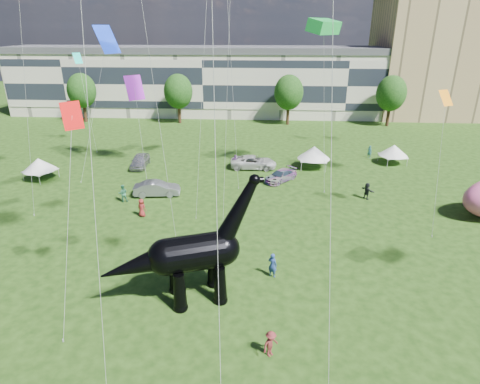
{
  "coord_description": "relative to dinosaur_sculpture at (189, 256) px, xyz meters",
  "views": [
    {
      "loc": [
        3.8,
        -20.36,
        16.8
      ],
      "look_at": [
        2.04,
        8.0,
        5.0
      ],
      "focal_mm": 30.0,
      "sensor_mm": 36.0,
      "label": 1
    }
  ],
  "objects": [
    {
      "name": "tree_far_left",
      "position": [
        -29.18,
        51.58,
        3.03
      ],
      "size": [
        5.2,
        5.2,
        9.44
      ],
      "color": "#382314",
      "rests_on": "ground"
    },
    {
      "name": "car_white",
      "position": [
        3.35,
        26.62,
        -2.46
      ],
      "size": [
        5.82,
        2.71,
        1.61
      ],
      "primitive_type": "imported",
      "rotation": [
        0.0,
        0.0,
        1.57
      ],
      "color": "silver",
      "rests_on": "ground"
    },
    {
      "name": "gazebo_left",
      "position": [
        -21.6,
        21.15,
        -1.46
      ],
      "size": [
        4.8,
        4.8,
        2.57
      ],
      "rotation": [
        0.0,
        0.0,
        -0.38
      ],
      "color": "silver",
      "rests_on": "ground"
    },
    {
      "name": "car_grey",
      "position": [
        -6.66,
        17.08,
        -2.47
      ],
      "size": [
        5.04,
        2.34,
        1.6
      ],
      "primitive_type": "imported",
      "rotation": [
        0.0,
        0.0,
        1.71
      ],
      "color": "gray",
      "rests_on": "ground"
    },
    {
      "name": "gazebo_near",
      "position": [
        10.95,
        27.31,
        -1.27
      ],
      "size": [
        4.43,
        4.43,
        2.84
      ],
      "rotation": [
        0.0,
        0.0,
        -0.09
      ],
      "color": "silver",
      "rests_on": "ground"
    },
    {
      "name": "car_silver",
      "position": [
        -11.23,
        26.25,
        -2.45
      ],
      "size": [
        2.23,
        4.9,
        1.63
      ],
      "primitive_type": "imported",
      "rotation": [
        0.0,
        0.0,
        0.06
      ],
      "color": "#B5B5BA",
      "rests_on": "ground"
    },
    {
      "name": "tree_far_right",
      "position": [
        26.82,
        51.58,
        3.03
      ],
      "size": [
        5.2,
        5.2,
        9.44
      ],
      "color": "#382314",
      "rests_on": "ground"
    },
    {
      "name": "gazebo_far",
      "position": [
        21.54,
        29.68,
        -1.48
      ],
      "size": [
        4.27,
        4.27,
        2.54
      ],
      "rotation": [
        0.0,
        0.0,
        0.2
      ],
      "color": "white",
      "rests_on": "ground"
    },
    {
      "name": "tree_mid_left",
      "position": [
        -11.18,
        51.58,
        3.03
      ],
      "size": [
        5.2,
        5.2,
        9.44
      ],
      "color": "#382314",
      "rests_on": "ground"
    },
    {
      "name": "apartment_block",
      "position": [
        40.82,
        63.58,
        7.73
      ],
      "size": [
        28.0,
        18.0,
        22.0
      ],
      "primitive_type": "cube",
      "color": "tan",
      "rests_on": "ground"
    },
    {
      "name": "car_dark",
      "position": [
        6.66,
        22.24,
        -2.6
      ],
      "size": [
        4.4,
        4.67,
        1.33
      ],
      "primitive_type": "imported",
      "rotation": [
        0.0,
        0.0,
        -0.71
      ],
      "color": "#595960",
      "rests_on": "ground"
    },
    {
      "name": "visitors",
      "position": [
        -0.92,
        14.98,
        -2.38
      ],
      "size": [
        49.52,
        37.76,
        1.88
      ],
      "color": "black",
      "rests_on": "ground"
    },
    {
      "name": "ground",
      "position": [
        0.82,
        -1.42,
        -3.27
      ],
      "size": [
        220.0,
        220.0,
        0.0
      ],
      "primitive_type": "plane",
      "color": "#16330C",
      "rests_on": "ground"
    },
    {
      "name": "dinosaur_sculpture",
      "position": [
        0.0,
        0.0,
        0.0
      ],
      "size": [
        10.41,
        5.11,
        8.65
      ],
      "rotation": [
        0.0,
        0.0,
        0.35
      ],
      "color": "black",
      "rests_on": "ground"
    },
    {
      "name": "tree_mid_right",
      "position": [
        8.82,
        51.58,
        3.03
      ],
      "size": [
        5.2,
        5.2,
        9.44
      ],
      "color": "#382314",
      "rests_on": "ground"
    },
    {
      "name": "terrace_row",
      "position": [
        -7.18,
        60.58,
        2.73
      ],
      "size": [
        78.0,
        11.0,
        12.0
      ],
      "primitive_type": "cube",
      "color": "beige",
      "rests_on": "ground"
    }
  ]
}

